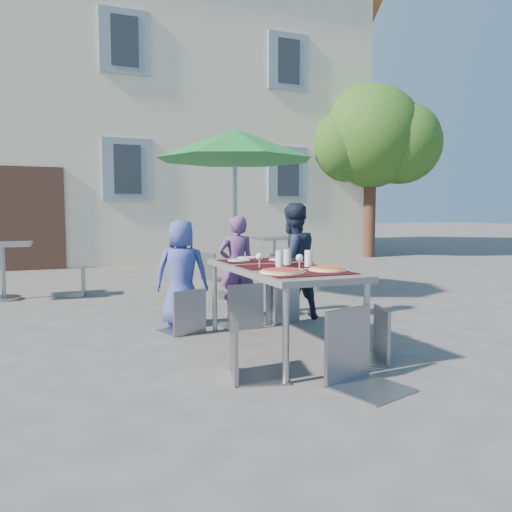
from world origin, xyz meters
name	(u,v)px	position (x,y,z in m)	size (l,w,h in m)	color
ground	(242,349)	(0.00, 0.00, 0.00)	(90.00, 90.00, 0.00)	#444447
building	(107,90)	(0.00, 11.50, 4.85)	(13.60, 8.20, 11.10)	beige
tree	(371,138)	(6.55, 7.54, 3.25)	(3.60, 3.00, 4.70)	#482B1F
dining_table	(279,272)	(0.32, -0.12, 0.70)	(0.80, 1.85, 0.76)	#434348
pizza_near_left	(282,271)	(0.12, -0.61, 0.77)	(0.37, 0.37, 0.03)	white
pizza_near_right	(328,269)	(0.55, -0.59, 0.77)	(0.33, 0.33, 0.03)	white
glassware	(289,258)	(0.38, -0.20, 0.83)	(0.50, 0.42, 0.15)	silver
place_settings	(256,259)	(0.35, 0.52, 0.76)	(0.67, 0.53, 0.01)	white
child_0	(182,273)	(-0.28, 1.12, 0.58)	(0.57, 0.37, 1.16)	#374898
child_1	(236,266)	(0.43, 1.34, 0.60)	(0.44, 0.29, 1.19)	#5F3975
child_2	(292,262)	(0.97, 0.95, 0.67)	(0.65, 0.38, 1.34)	#1B253D
chair_0	(184,285)	(-0.34, 0.77, 0.50)	(0.49, 0.49, 0.86)	gray
chair_1	(242,278)	(0.29, 0.77, 0.54)	(0.44, 0.45, 0.92)	gray
chair_2	(280,276)	(0.78, 0.88, 0.52)	(0.42, 0.42, 0.89)	gray
chair_3	(247,308)	(-0.24, -0.78, 0.53)	(0.49, 0.49, 0.90)	gray
chair_4	(372,303)	(0.87, -0.74, 0.48)	(0.47, 0.47, 0.84)	gray
chair_5	(360,301)	(0.44, -1.22, 0.61)	(0.57, 0.57, 1.03)	gray
patio_umbrella	(235,146)	(0.82, 2.51, 2.15)	(2.22, 2.22, 2.40)	#939599
cafe_table_0	(3,259)	(-2.25, 3.63, 0.58)	(0.76, 0.76, 0.81)	#939599
bg_chair_r_0	(77,263)	(-1.27, 3.62, 0.48)	(0.42, 0.42, 0.84)	gray
cafe_table_1	(274,250)	(2.12, 4.05, 0.56)	(0.74, 0.74, 0.79)	#939599
bg_chair_l_1	(212,249)	(1.08, 4.51, 0.56)	(0.55, 0.55, 0.96)	gray
bg_chair_r_1	(282,245)	(2.44, 4.41, 0.61)	(0.56, 0.55, 1.04)	gray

